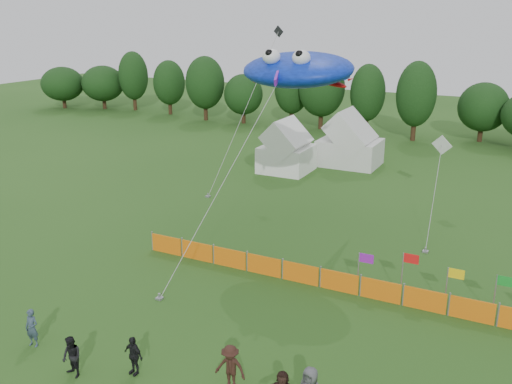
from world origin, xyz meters
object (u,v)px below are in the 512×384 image
at_px(spectator_b, 72,357).
at_px(spectator_c, 230,368).
at_px(spectator_a, 32,328).
at_px(tent_left, 287,150).
at_px(spectator_d, 133,355).
at_px(barrier_fence, 319,277).
at_px(stingray_kite, 301,69).
at_px(tent_right, 350,144).

height_order(spectator_b, spectator_c, spectator_c).
bearing_deg(spectator_a, tent_left, 87.30).
height_order(tent_left, spectator_c, tent_left).
bearing_deg(spectator_d, spectator_a, -166.88).
height_order(tent_left, spectator_b, tent_left).
height_order(barrier_fence, spectator_a, spectator_a).
bearing_deg(spectator_a, stingray_kite, 66.13).
height_order(tent_left, barrier_fence, tent_left).
bearing_deg(spectator_a, spectator_d, -1.76).
relative_size(spectator_a, spectator_c, 0.91).
distance_m(tent_right, barrier_fence, 23.79).
relative_size(spectator_c, stingray_kite, 0.09).
relative_size(tent_left, tent_right, 0.77).
relative_size(barrier_fence, spectator_c, 11.38).
relative_size(barrier_fence, spectator_d, 13.07).
bearing_deg(tent_left, spectator_c, -69.82).
xyz_separation_m(spectator_d, stingray_kite, (0.17, 14.98, 9.06)).
xyz_separation_m(tent_left, spectator_d, (6.44, -28.22, -1.02)).
bearing_deg(tent_left, spectator_b, -81.17).
bearing_deg(spectator_b, spectator_c, 33.04).
height_order(spectator_a, spectator_d, spectator_a).
height_order(tent_right, stingray_kite, stingray_kite).
bearing_deg(tent_right, spectator_b, -89.13).
distance_m(tent_left, spectator_c, 29.24).
height_order(barrier_fence, spectator_d, spectator_d).
relative_size(spectator_c, spectator_d, 1.15).
xyz_separation_m(tent_right, stingray_kite, (2.56, -17.63, 7.98)).
bearing_deg(stingray_kite, spectator_c, -76.27).
relative_size(tent_right, spectator_a, 3.26).
distance_m(tent_left, stingray_kite, 16.84).
xyz_separation_m(spectator_c, stingray_kite, (-3.47, 14.20, 8.94)).
distance_m(spectator_b, spectator_c, 5.85).
bearing_deg(tent_left, barrier_fence, -61.62).
xyz_separation_m(barrier_fence, spectator_d, (-3.60, -9.63, 0.26)).
bearing_deg(stingray_kite, tent_left, 116.54).
height_order(spectator_a, spectator_b, spectator_b).
xyz_separation_m(tent_right, spectator_c, (6.03, -31.83, -0.97)).
xyz_separation_m(barrier_fence, stingray_kite, (-3.43, 5.35, 9.32)).
height_order(spectator_a, stingray_kite, stingray_kite).
xyz_separation_m(spectator_a, spectator_b, (2.87, -0.79, 0.01)).
distance_m(spectator_c, spectator_d, 3.72).
relative_size(spectator_a, spectator_b, 0.99).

